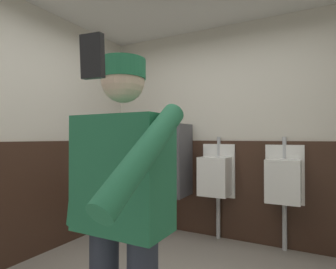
% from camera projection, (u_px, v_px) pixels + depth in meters
% --- Properties ---
extents(wall_back, '(3.87, 0.12, 2.62)m').
position_uv_depth(wall_back, '(228.00, 131.00, 3.43)').
color(wall_back, beige).
rests_on(wall_back, ground_plane).
extents(wall_left, '(0.12, 4.02, 2.62)m').
position_uv_depth(wall_left, '(7.00, 129.00, 2.66)').
color(wall_left, beige).
rests_on(wall_left, ground_plane).
extents(wainscot_band_back, '(3.27, 0.03, 1.19)m').
position_uv_depth(wainscot_band_back, '(227.00, 189.00, 3.36)').
color(wainscot_band_back, '#382319').
rests_on(wainscot_band_back, ground_plane).
extents(wainscot_band_left, '(0.03, 3.42, 1.19)m').
position_uv_depth(wainscot_band_left, '(11.00, 204.00, 2.62)').
color(wainscot_band_left, '#382319').
rests_on(wainscot_band_left, ground_plane).
extents(urinal_left, '(0.40, 0.34, 1.24)m').
position_uv_depth(urinal_left, '(161.00, 172.00, 3.63)').
color(urinal_left, white).
rests_on(urinal_left, ground_plane).
extents(urinal_middle, '(0.40, 0.34, 1.24)m').
position_uv_depth(urinal_middle, '(216.00, 175.00, 3.27)').
color(urinal_middle, white).
rests_on(urinal_middle, ground_plane).
extents(urinal_right, '(0.40, 0.34, 1.24)m').
position_uv_depth(urinal_right, '(284.00, 180.00, 2.92)').
color(urinal_right, white).
rests_on(urinal_right, ground_plane).
extents(privacy_divider_panel, '(0.04, 0.40, 0.90)m').
position_uv_depth(privacy_divider_panel, '(185.00, 160.00, 3.39)').
color(privacy_divider_panel, '#4C4C51').
extents(person, '(0.66, 0.60, 1.59)m').
position_uv_depth(person, '(121.00, 203.00, 1.26)').
color(person, '#2D3342').
rests_on(person, ground_plane).
extents(cell_phone, '(0.06, 0.03, 0.11)m').
position_uv_depth(cell_phone, '(92.00, 56.00, 0.69)').
color(cell_phone, black).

